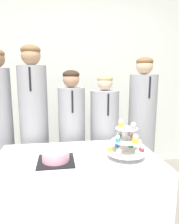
# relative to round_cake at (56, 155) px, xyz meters

# --- Properties ---
(wall_back) EXTENTS (9.00, 0.06, 2.70)m
(wall_back) POSITION_rel_round_cake_xyz_m (0.16, 1.51, 0.56)
(wall_back) COLOR silver
(wall_back) RESTS_ON ground_plane
(table) EXTENTS (1.27, 0.75, 0.74)m
(table) POSITION_rel_round_cake_xyz_m (0.16, 0.07, -0.42)
(table) COLOR white
(table) RESTS_ON ground_plane
(round_cake) EXTENTS (0.27, 0.27, 0.11)m
(round_cake) POSITION_rel_round_cake_xyz_m (0.00, 0.00, 0.00)
(round_cake) COLOR black
(round_cake) RESTS_ON table
(cake_knife) EXTENTS (0.30, 0.03, 0.01)m
(cake_knife) POSITION_rel_round_cake_xyz_m (0.03, -0.16, -0.05)
(cake_knife) COLOR silver
(cake_knife) RESTS_ON table
(cupcake_stand) EXTENTS (0.30, 0.30, 0.30)m
(cupcake_stand) POSITION_rel_round_cake_xyz_m (0.54, -0.00, 0.07)
(cupcake_stand) COLOR silver
(cupcake_stand) RESTS_ON table
(student_0) EXTENTS (0.24, 0.25, 1.62)m
(student_0) POSITION_rel_round_cake_xyz_m (-0.56, 0.66, 0.00)
(student_0) COLOR #939399
(student_0) RESTS_ON ground_plane
(student_1) EXTENTS (0.29, 0.29, 1.67)m
(student_1) POSITION_rel_round_cake_xyz_m (-0.23, 0.66, 0.01)
(student_1) COLOR #939399
(student_1) RESTS_ON ground_plane
(student_2) EXTENTS (0.28, 0.29, 1.43)m
(student_2) POSITION_rel_round_cake_xyz_m (0.17, 0.66, -0.11)
(student_2) COLOR #939399
(student_2) RESTS_ON ground_plane
(student_3) EXTENTS (0.31, 0.31, 1.38)m
(student_3) POSITION_rel_round_cake_xyz_m (0.52, 0.66, -0.15)
(student_3) COLOR #939399
(student_3) RESTS_ON ground_plane
(student_4) EXTENTS (0.30, 0.31, 1.57)m
(student_4) POSITION_rel_round_cake_xyz_m (0.95, 0.66, -0.05)
(student_4) COLOR #939399
(student_4) RESTS_ON ground_plane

